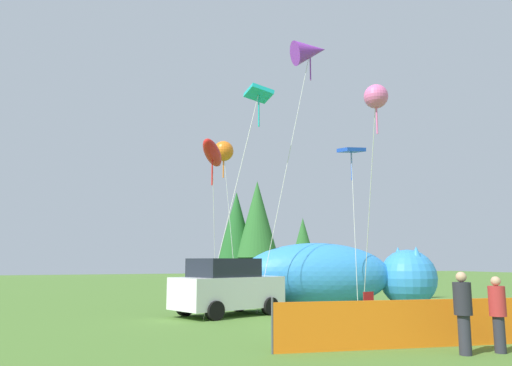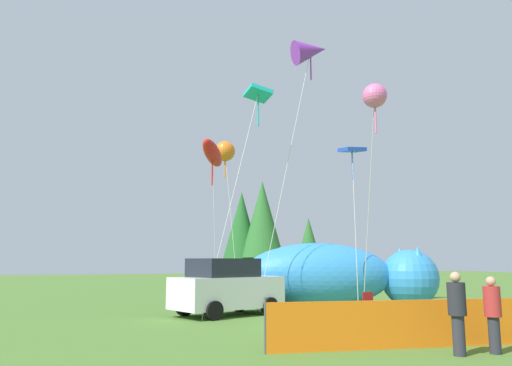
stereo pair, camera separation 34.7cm
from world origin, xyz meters
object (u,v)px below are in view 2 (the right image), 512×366
at_px(spectator_in_red_shirt, 493,311).
at_px(kite_purple_delta, 310,51).
at_px(kite_blue_box, 352,152).
at_px(kite_orange_flower, 225,152).
at_px(parked_car, 226,287).
at_px(kite_pink_octopus, 375,97).
at_px(spectator_in_white_shirt, 457,310).
at_px(kite_red_lizard, 213,154).
at_px(inflatable_cat, 337,278).
at_px(folding_chair, 370,303).
at_px(kite_teal_diamond, 257,98).

height_order(spectator_in_red_shirt, kite_purple_delta, kite_purple_delta).
bearing_deg(kite_blue_box, kite_orange_flower, 132.80).
relative_size(parked_car, kite_pink_octopus, 0.56).
relative_size(spectator_in_white_shirt, kite_red_lizard, 0.25).
distance_m(kite_orange_flower, kite_blue_box, 6.25).
bearing_deg(spectator_in_white_shirt, kite_purple_delta, 80.41).
bearing_deg(kite_pink_octopus, kite_blue_box, 68.25).
bearing_deg(kite_blue_box, kite_purple_delta, 171.24).
bearing_deg(inflatable_cat, kite_red_lizard, -162.69).
relative_size(folding_chair, kite_orange_flower, 0.12).
bearing_deg(kite_teal_diamond, kite_orange_flower, 85.83).
distance_m(spectator_in_red_shirt, kite_orange_flower, 15.42).
distance_m(inflatable_cat, kite_orange_flower, 7.94).
distance_m(spectator_in_white_shirt, kite_blue_box, 11.37).
xyz_separation_m(spectator_in_red_shirt, kite_teal_diamond, (-2.12, 8.60, 7.20)).
xyz_separation_m(folding_chair, inflatable_cat, (1.05, 4.05, 0.69)).
distance_m(folding_chair, kite_blue_box, 6.89).
distance_m(parked_car, kite_pink_octopus, 8.45).
xyz_separation_m(parked_car, spectator_in_red_shirt, (3.14, -9.07, -0.11)).
relative_size(kite_blue_box, kite_pink_octopus, 0.86).
relative_size(folding_chair, kite_purple_delta, 0.08).
distance_m(kite_teal_diamond, kite_red_lizard, 2.89).
bearing_deg(kite_red_lizard, kite_blue_box, -9.14).
bearing_deg(spectator_in_red_shirt, kite_orange_flower, 97.03).
distance_m(kite_teal_diamond, kite_pink_octopus, 4.54).
bearing_deg(kite_orange_flower, kite_blue_box, -47.20).
relative_size(kite_teal_diamond, kite_pink_octopus, 1.08).
height_order(inflatable_cat, kite_pink_octopus, kite_pink_octopus).
relative_size(kite_blue_box, kite_teal_diamond, 0.80).
bearing_deg(folding_chair, kite_teal_diamond, -133.23).
distance_m(spectator_in_white_shirt, kite_orange_flower, 15.24).
relative_size(inflatable_cat, kite_orange_flower, 1.10).
xyz_separation_m(folding_chair, spectator_in_white_shirt, (-1.93, -6.16, 0.39)).
relative_size(folding_chair, kite_red_lizard, 0.13).
distance_m(kite_orange_flower, kite_teal_diamond, 5.49).
distance_m(inflatable_cat, kite_blue_box, 5.33).
bearing_deg(parked_car, kite_purple_delta, -10.02).
bearing_deg(inflatable_cat, spectator_in_red_shirt, -83.45).
height_order(spectator_in_red_shirt, spectator_in_white_shirt, spectator_in_white_shirt).
bearing_deg(spectator_in_white_shirt, kite_blue_box, 70.13).
height_order(spectator_in_red_shirt, kite_pink_octopus, kite_pink_octopus).
relative_size(spectator_in_white_shirt, kite_teal_diamond, 0.20).
height_order(parked_car, kite_red_lizard, kite_red_lizard).
height_order(spectator_in_red_shirt, kite_orange_flower, kite_orange_flower).
bearing_deg(kite_teal_diamond, folding_chair, -36.55).
height_order(parked_car, spectator_in_white_shirt, parked_car).
bearing_deg(inflatable_cat, kite_teal_diamond, -140.03).
distance_m(kite_orange_flower, kite_red_lizard, 4.09).
distance_m(folding_chair, inflatable_cat, 4.24).
distance_m(folding_chair, kite_teal_diamond, 8.51).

